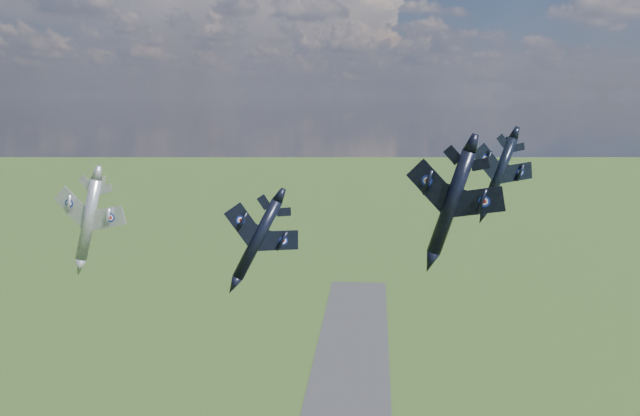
# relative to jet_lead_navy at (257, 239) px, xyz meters

# --- Properties ---
(jet_lead_navy) EXTENTS (13.61, 16.31, 7.35)m
(jet_lead_navy) POSITION_rel_jet_lead_navy_xyz_m (0.00, 0.00, 0.00)
(jet_lead_navy) COLOR black
(jet_right_navy) EXTENTS (16.53, 19.22, 6.64)m
(jet_right_navy) POSITION_rel_jet_lead_navy_xyz_m (22.02, -2.91, 5.22)
(jet_right_navy) COLOR black
(jet_high_navy) EXTENTS (14.14, 16.51, 6.27)m
(jet_high_navy) POSITION_rel_jet_lead_navy_xyz_m (30.52, 15.32, 6.25)
(jet_high_navy) COLOR black
(jet_left_silver) EXTENTS (13.76, 17.24, 6.24)m
(jet_left_silver) POSITION_rel_jet_lead_navy_xyz_m (-24.76, 8.72, 0.21)
(jet_left_silver) COLOR #90929A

